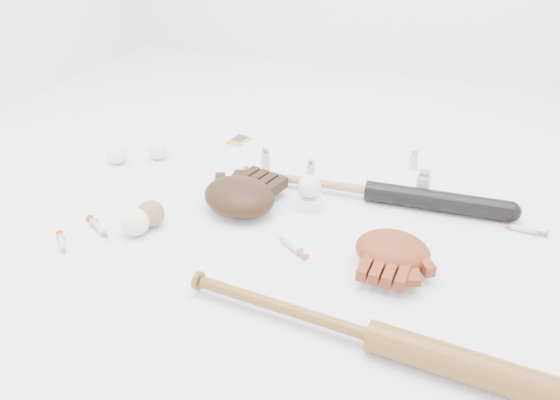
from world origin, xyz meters
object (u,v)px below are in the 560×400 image
(glove_dark, at_px, (239,196))
(pedestal, at_px, (309,202))
(bat_dark, at_px, (369,191))
(bat_wood, at_px, (372,336))

(glove_dark, bearing_deg, pedestal, 39.33)
(bat_dark, distance_m, bat_wood, 0.66)
(bat_wood, distance_m, glove_dark, 0.68)
(bat_wood, relative_size, glove_dark, 3.47)
(bat_dark, distance_m, glove_dark, 0.42)
(glove_dark, xyz_separation_m, pedestal, (0.20, 0.09, -0.03))
(bat_wood, distance_m, pedestal, 0.61)
(bat_dark, relative_size, bat_wood, 0.94)
(bat_wood, xyz_separation_m, pedestal, (-0.32, 0.52, -0.02))
(glove_dark, relative_size, pedestal, 3.93)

